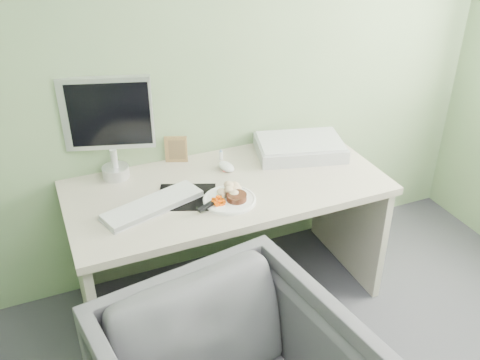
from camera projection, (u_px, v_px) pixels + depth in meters
name	position (u px, v px, depth m)	size (l,w,h in m)	color
wall_back	(198.00, 43.00, 2.68)	(3.50, 3.50, 0.00)	gray
desk	(228.00, 214.00, 2.79)	(1.60, 0.75, 0.73)	beige
plate	(229.00, 200.00, 2.56)	(0.25, 0.25, 0.01)	white
steak	(237.00, 197.00, 2.54)	(0.10, 0.10, 0.03)	black
potato_pile	(229.00, 188.00, 2.59)	(0.10, 0.08, 0.06)	tan
carrot_heap	(218.00, 200.00, 2.51)	(0.06, 0.05, 0.04)	#EC5004
steak_knife	(211.00, 204.00, 2.50)	(0.22, 0.12, 0.02)	silver
mousepad	(187.00, 197.00, 2.59)	(0.28, 0.24, 0.00)	black
keyboard	(153.00, 205.00, 2.50)	(0.49, 0.14, 0.02)	white
computer_mouse	(226.00, 167.00, 2.81)	(0.06, 0.12, 0.04)	white
photo_frame	(176.00, 149.00, 2.87)	(0.12, 0.01, 0.15)	#9C7248
eyedrop_bottle	(221.00, 155.00, 2.91)	(0.02, 0.02, 0.06)	white
scanner	(300.00, 148.00, 2.96)	(0.47, 0.32, 0.07)	#BABCC2
monitor	(109.00, 122.00, 2.62)	(0.43, 0.18, 0.53)	silver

